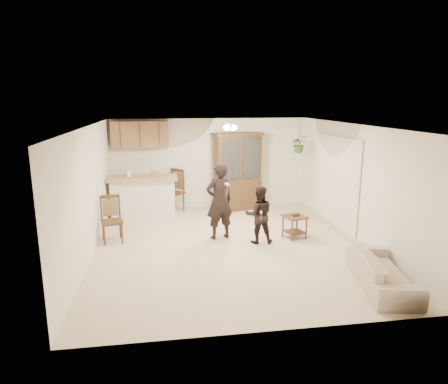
{
  "coord_description": "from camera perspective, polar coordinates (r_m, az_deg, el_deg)",
  "views": [
    {
      "loc": [
        -1.3,
        -7.85,
        3.0
      ],
      "look_at": [
        -0.04,
        0.4,
        1.07
      ],
      "focal_mm": 32.0,
      "sensor_mm": 36.0,
      "label": 1
    }
  ],
  "objects": [
    {
      "name": "plant_cord",
      "position": [
        10.89,
        10.78,
        8.47
      ],
      "size": [
        0.01,
        0.01,
        0.65
      ],
      "primitive_type": "cylinder",
      "color": "black",
      "rests_on": "ceiling"
    },
    {
      "name": "wall_front",
      "position": [
        5.08,
        6.73,
        -7.15
      ],
      "size": [
        5.5,
        0.02,
        2.5
      ],
      "primitive_type": "cube",
      "color": "white",
      "rests_on": "ground"
    },
    {
      "name": "wall_back",
      "position": [
        11.31,
        -1.96,
        4.13
      ],
      "size": [
        5.5,
        0.02,
        2.5
      ],
      "primitive_type": "cube",
      "color": "white",
      "rests_on": "ground"
    },
    {
      "name": "wall_right",
      "position": [
        9.0,
        18.27,
        1.17
      ],
      "size": [
        0.02,
        6.5,
        2.5
      ],
      "primitive_type": "cube",
      "color": "white",
      "rests_on": "ground"
    },
    {
      "name": "hanging_plant",
      "position": [
        10.92,
        10.71,
        6.77
      ],
      "size": [
        0.43,
        0.37,
        0.48
      ],
      "primitive_type": "imported",
      "color": "#2F5020",
      "rests_on": "ceiling"
    },
    {
      "name": "ceiling_fixture",
      "position": [
        9.19,
        0.76,
        9.3
      ],
      "size": [
        0.36,
        0.36,
        0.2
      ],
      "primitive_type": null,
      "color": "#FFE9BF",
      "rests_on": "ceiling"
    },
    {
      "name": "side_table",
      "position": [
        9.0,
        10.04,
        -4.87
      ],
      "size": [
        0.56,
        0.56,
        0.56
      ],
      "rotation": [
        0.0,
        0.0,
        0.26
      ],
      "color": "#362413",
      "rests_on": "floor"
    },
    {
      "name": "chair_hutch_right",
      "position": [
        11.36,
        3.08,
        -0.87
      ],
      "size": [
        0.51,
        0.51,
        0.96
      ],
      "rotation": [
        0.0,
        0.0,
        3.37
      ],
      "color": "#362413",
      "rests_on": "floor"
    },
    {
      "name": "upper_cabinets",
      "position": [
        10.97,
        -11.89,
        8.06
      ],
      "size": [
        1.5,
        0.34,
        0.7
      ],
      "primitive_type": "cube",
      "color": "#895F3C",
      "rests_on": "wall_back"
    },
    {
      "name": "adult",
      "position": [
        8.67,
        -0.67,
        -0.97
      ],
      "size": [
        0.75,
        0.6,
        1.8
      ],
      "primitive_type": "imported",
      "rotation": [
        0.0,
        0.0,
        3.43
      ],
      "color": "black",
      "rests_on": "floor"
    },
    {
      "name": "ceiling",
      "position": [
        7.97,
        0.75,
        9.45
      ],
      "size": [
        5.5,
        6.5,
        0.02
      ],
      "primitive_type": "cube",
      "color": "silver",
      "rests_on": "wall_back"
    },
    {
      "name": "chair_bar",
      "position": [
        8.97,
        -15.67,
        -5.11
      ],
      "size": [
        0.52,
        0.52,
        1.0
      ],
      "rotation": [
        0.0,
        0.0,
        0.2
      ],
      "color": "#362413",
      "rests_on": "floor"
    },
    {
      "name": "vertical_blinds",
      "position": [
        9.81,
        15.66,
        1.38
      ],
      "size": [
        0.06,
        2.3,
        2.1
      ],
      "primitive_type": null,
      "color": "white",
      "rests_on": "wall_right"
    },
    {
      "name": "chair_hutch_left",
      "position": [
        11.02,
        -7.35,
        -1.11
      ],
      "size": [
        0.72,
        0.72,
        1.16
      ],
      "rotation": [
        0.0,
        0.0,
        -0.79
      ],
      "color": "#362413",
      "rests_on": "floor"
    },
    {
      "name": "controller_child",
      "position": [
        8.19,
        5.32,
        -2.89
      ],
      "size": [
        0.04,
        0.11,
        0.03
      ],
      "primitive_type": "cube",
      "rotation": [
        0.0,
        0.0,
        3.04
      ],
      "color": "white",
      "rests_on": "child"
    },
    {
      "name": "floor",
      "position": [
        8.5,
        0.7,
        -7.62
      ],
      "size": [
        6.5,
        6.5,
        0.0
      ],
      "primitive_type": "plane",
      "color": "beige",
      "rests_on": "ground"
    },
    {
      "name": "controller_adult",
      "position": [
        8.23,
        0.46,
        1.14
      ],
      "size": [
        0.08,
        0.15,
        0.05
      ],
      "primitive_type": "cube",
      "rotation": [
        0.0,
        0.0,
        3.43
      ],
      "color": "white",
      "rests_on": "adult"
    },
    {
      "name": "bar_top",
      "position": [
        10.39,
        -11.55,
        1.96
      ],
      "size": [
        1.75,
        0.7,
        0.08
      ],
      "primitive_type": "cube",
      "color": "#A08060",
      "rests_on": "breakfast_bar"
    },
    {
      "name": "wall_left",
      "position": [
        8.17,
        -18.68,
        -0.02
      ],
      "size": [
        0.02,
        6.5,
        2.5
      ],
      "primitive_type": "cube",
      "color": "white",
      "rests_on": "ground"
    },
    {
      "name": "breakfast_bar",
      "position": [
        10.51,
        -11.42,
        -0.98
      ],
      "size": [
        1.6,
        0.55,
        1.0
      ],
      "primitive_type": "cube",
      "color": "silver",
      "rests_on": "floor"
    },
    {
      "name": "sofa",
      "position": [
        7.11,
        21.72,
        -9.66
      ],
      "size": [
        1.08,
        1.98,
        0.73
      ],
      "primitive_type": "imported",
      "rotation": [
        0.0,
        0.0,
        1.38
      ],
      "color": "beige",
      "rests_on": "floor"
    },
    {
      "name": "child",
      "position": [
        8.49,
        5.03,
        -2.9
      ],
      "size": [
        0.7,
        0.57,
        1.35
      ],
      "primitive_type": "imported",
      "rotation": [
        0.0,
        0.0,
        3.04
      ],
      "color": "black",
      "rests_on": "floor"
    },
    {
      "name": "china_hutch",
      "position": [
        11.03,
        1.93,
        2.87
      ],
      "size": [
        1.43,
        0.78,
        2.13
      ],
      "rotation": [
        0.0,
        0.0,
        0.2
      ],
      "color": "#362413",
      "rests_on": "floor"
    }
  ]
}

